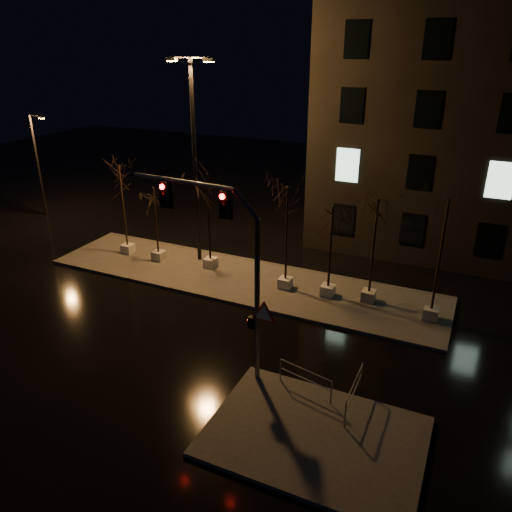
% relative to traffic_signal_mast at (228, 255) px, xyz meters
% --- Properties ---
extents(ground, '(90.00, 90.00, 0.00)m').
position_rel_traffic_signal_mast_xyz_m(ground, '(-3.30, 1.42, -5.01)').
color(ground, black).
rests_on(ground, ground).
extents(median, '(22.00, 5.00, 0.15)m').
position_rel_traffic_signal_mast_xyz_m(median, '(-3.30, 7.42, -4.94)').
color(median, '#4A4742').
rests_on(median, ground).
extents(sidewalk_corner, '(7.00, 5.00, 0.15)m').
position_rel_traffic_signal_mast_xyz_m(sidewalk_corner, '(4.20, -2.08, -4.94)').
color(sidewalk_corner, '#4A4742').
rests_on(sidewalk_corner, ground).
extents(tree_0, '(1.80, 1.80, 5.58)m').
position_rel_traffic_signal_mast_xyz_m(tree_0, '(-11.04, 7.72, -0.63)').
color(tree_0, silver).
rests_on(tree_0, median).
extents(tree_1, '(1.80, 1.80, 4.54)m').
position_rel_traffic_signal_mast_xyz_m(tree_1, '(-8.71, 7.61, -1.42)').
color(tree_1, silver).
rests_on(tree_1, median).
extents(tree_2, '(1.80, 1.80, 5.60)m').
position_rel_traffic_signal_mast_xyz_m(tree_2, '(-5.44, 8.02, -0.62)').
color(tree_2, silver).
rests_on(tree_2, median).
extents(tree_3, '(1.80, 1.80, 5.59)m').
position_rel_traffic_signal_mast_xyz_m(tree_3, '(-0.62, 7.41, -0.63)').
color(tree_3, silver).
rests_on(tree_3, median).
extents(tree_4, '(1.80, 1.80, 4.85)m').
position_rel_traffic_signal_mast_xyz_m(tree_4, '(1.66, 7.51, -1.18)').
color(tree_4, silver).
rests_on(tree_4, median).
extents(tree_5, '(1.80, 1.80, 5.40)m').
position_rel_traffic_signal_mast_xyz_m(tree_5, '(3.67, 7.80, -0.76)').
color(tree_5, silver).
rests_on(tree_5, median).
extents(tree_6, '(1.80, 1.80, 5.95)m').
position_rel_traffic_signal_mast_xyz_m(tree_6, '(6.70, 7.28, -0.35)').
color(tree_6, silver).
rests_on(tree_6, median).
extents(traffic_signal_mast, '(6.05, 0.56, 7.41)m').
position_rel_traffic_signal_mast_xyz_m(traffic_signal_mast, '(0.00, 0.00, 0.00)').
color(traffic_signal_mast, slate).
rests_on(traffic_signal_mast, sidewalk_corner).
extents(streetlight_main, '(2.79, 0.37, 11.20)m').
position_rel_traffic_signal_mast_xyz_m(streetlight_main, '(-6.61, 8.75, 1.60)').
color(streetlight_main, black).
rests_on(streetlight_main, median).
extents(streetlight_far, '(1.44, 0.25, 7.35)m').
position_rel_traffic_signal_mast_xyz_m(streetlight_far, '(-21.44, 11.37, -0.97)').
color(streetlight_far, black).
rests_on(streetlight_far, ground).
extents(guard_rail_a, '(2.19, 0.54, 0.97)m').
position_rel_traffic_signal_mast_xyz_m(guard_rail_a, '(3.15, -0.12, -4.23)').
color(guard_rail_a, slate).
rests_on(guard_rail_a, sidewalk_corner).
extents(guard_rail_b, '(0.06, 2.32, 1.10)m').
position_rel_traffic_signal_mast_xyz_m(guard_rail_b, '(4.98, -0.18, -4.15)').
color(guard_rail_b, slate).
rests_on(guard_rail_b, sidewalk_corner).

